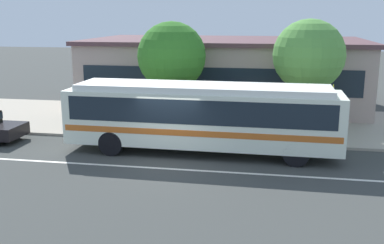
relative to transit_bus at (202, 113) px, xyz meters
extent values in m
plane|color=#3A3C3A|center=(-1.15, -1.50, -1.66)|extent=(120.00, 120.00, 0.00)
cube|color=#A59B89|center=(-1.15, 5.35, -1.60)|extent=(60.00, 8.00, 0.12)
cube|color=silver|center=(-1.15, -2.30, -1.65)|extent=(56.00, 0.16, 0.01)
cube|color=white|center=(-0.02, 0.00, -0.14)|extent=(11.14, 2.68, 2.18)
cube|color=white|center=(-0.02, 0.00, 1.07)|extent=(10.25, 2.37, 0.24)
cube|color=#19232D|center=(-0.02, 0.00, 0.30)|extent=(10.48, 2.70, 0.96)
cube|color=#C55F20|center=(-0.02, 0.00, -0.53)|extent=(10.92, 2.71, 0.24)
cube|color=#19232D|center=(5.49, -0.08, 0.30)|extent=(0.15, 2.22, 1.05)
cylinder|color=black|center=(3.78, 1.07, -1.16)|extent=(1.00, 0.29, 1.00)
cylinder|color=black|center=(3.74, -1.18, -1.16)|extent=(1.00, 0.29, 1.00)
cylinder|color=black|center=(-3.55, 1.17, -1.16)|extent=(1.00, 0.29, 1.00)
cylinder|color=black|center=(-3.59, -1.07, -1.16)|extent=(1.00, 0.29, 1.00)
cylinder|color=black|center=(-9.05, 0.76, -1.34)|extent=(0.64, 0.23, 0.64)
cylinder|color=#30393B|center=(-1.09, 2.53, -1.12)|extent=(0.14, 0.14, 0.82)
cylinder|color=#30393B|center=(-0.94, 2.60, -1.12)|extent=(0.14, 0.14, 0.82)
cylinder|color=#C1313F|center=(-1.01, 2.56, -0.41)|extent=(0.45, 0.45, 0.61)
sphere|color=tan|center=(-1.01, 2.56, 0.02)|extent=(0.23, 0.23, 0.23)
cylinder|color=gray|center=(5.30, 1.68, -0.28)|extent=(0.08, 0.08, 2.52)
cube|color=yellow|center=(5.30, 1.68, 0.78)|extent=(0.10, 0.44, 0.56)
cylinder|color=brown|center=(-2.24, 4.35, -0.41)|extent=(0.33, 0.33, 2.26)
sphere|color=#317223|center=(-2.24, 4.35, 1.93)|extent=(3.43, 3.43, 3.43)
cylinder|color=brown|center=(4.42, 4.39, -0.33)|extent=(0.24, 0.24, 2.40)
sphere|color=#54933F|center=(4.42, 4.39, 2.07)|extent=(3.42, 3.42, 3.42)
cube|color=#A9948B|center=(-0.18, 10.48, 0.30)|extent=(16.39, 8.78, 3.91)
cube|color=#19232D|center=(-0.18, 6.07, 0.49)|extent=(15.08, 0.04, 1.41)
cube|color=brown|center=(-0.18, 10.48, 2.37)|extent=(16.79, 9.18, 0.24)
camera|label=1|loc=(2.75, -17.93, 3.91)|focal=42.49mm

